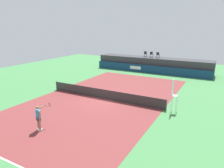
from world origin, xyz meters
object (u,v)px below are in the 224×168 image
(net_post_far, at_px, (166,105))
(tennis_ball, at_px, (115,77))
(spectator_chair_far_left, at_px, (146,54))
(umpire_chair, at_px, (174,93))
(net_post_near, at_px, (57,86))
(spectator_chair_center, at_px, (158,55))
(tennis_player, at_px, (39,117))
(spectator_chair_left, at_px, (152,54))

(net_post_far, relative_size, tennis_ball, 14.71)
(spectator_chair_far_left, relative_size, net_post_far, 0.89)
(spectator_chair_far_left, bearing_deg, umpire_chair, -62.48)
(net_post_far, bearing_deg, net_post_near, 180.00)
(spectator_chair_center, distance_m, net_post_near, 16.87)
(tennis_player, bearing_deg, net_post_far, 48.67)
(tennis_player, relative_size, tennis_ball, 26.03)
(umpire_chair, relative_size, net_post_near, 2.76)
(spectator_chair_far_left, bearing_deg, tennis_player, -87.98)
(spectator_chair_left, bearing_deg, spectator_chair_far_left, 176.83)
(tennis_ball, bearing_deg, net_post_far, -42.26)
(spectator_chair_far_left, height_order, tennis_player, spectator_chair_far_left)
(spectator_chair_center, distance_m, tennis_player, 22.97)
(tennis_player, xyz_separation_m, tennis_ball, (-2.82, 16.33, -0.92))
(net_post_near, bearing_deg, tennis_ball, 71.83)
(tennis_player, bearing_deg, tennis_ball, 99.80)
(spectator_chair_left, xyz_separation_m, tennis_ball, (-3.03, -6.74, -2.66))
(net_post_near, xyz_separation_m, tennis_ball, (2.85, 8.68, -0.46))
(net_post_far, relative_size, tennis_player, 0.56)
(spectator_chair_center, bearing_deg, tennis_ball, -122.25)
(spectator_chair_center, relative_size, tennis_player, 0.50)
(net_post_near, distance_m, tennis_ball, 9.15)
(tennis_ball, bearing_deg, umpire_chair, -40.75)
(spectator_chair_far_left, xyz_separation_m, spectator_chair_left, (1.03, -0.06, 0.00))
(spectator_chair_far_left, bearing_deg, tennis_ball, -106.46)
(net_post_near, height_order, net_post_far, same)
(umpire_chair, height_order, net_post_far, umpire_chair)
(spectator_chair_left, xyz_separation_m, net_post_far, (6.52, -15.41, -2.19))
(spectator_chair_far_left, distance_m, tennis_ball, 7.57)
(spectator_chair_far_left, xyz_separation_m, net_post_far, (7.54, -15.47, -2.19))
(net_post_far, bearing_deg, tennis_player, -131.33)
(umpire_chair, xyz_separation_m, net_post_far, (-0.51, -0.01, -1.09))
(spectator_chair_left, xyz_separation_m, tennis_player, (-0.21, -23.07, -1.73))
(tennis_ball, bearing_deg, tennis_player, -80.20)
(spectator_chair_center, relative_size, net_post_near, 0.89)
(net_post_near, bearing_deg, spectator_chair_left, 69.12)
(spectator_chair_left, height_order, tennis_ball, spectator_chair_left)
(spectator_chair_left, bearing_deg, tennis_ball, -114.24)
(spectator_chair_left, bearing_deg, spectator_chair_center, -10.62)
(tennis_player, bearing_deg, net_post_near, 126.53)
(spectator_chair_far_left, bearing_deg, spectator_chair_center, -7.04)
(spectator_chair_far_left, bearing_deg, net_post_far, -64.01)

